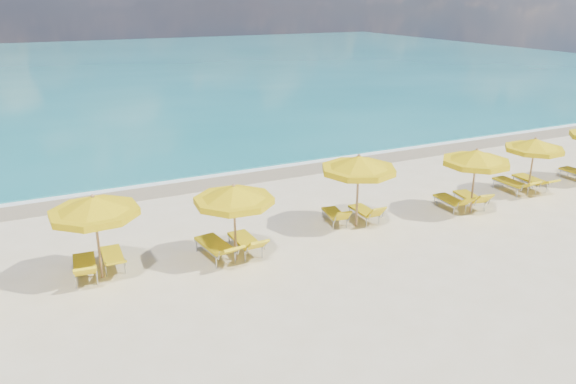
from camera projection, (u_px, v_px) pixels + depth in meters
name	position (u px, v px, depth m)	size (l,w,h in m)	color
ground_plane	(309.00, 242.00, 17.76)	(120.00, 120.00, 0.00)	beige
ocean	(91.00, 70.00, 58.39)	(120.00, 80.00, 0.30)	#16747C
wet_sand_band	(227.00, 177.00, 24.02)	(120.00, 2.60, 0.01)	tan
foam_line	(221.00, 172.00, 24.70)	(120.00, 1.20, 0.03)	white
whitecap_near	(57.00, 143.00, 29.65)	(14.00, 0.36, 0.05)	white
whitecap_far	(251.00, 101.00, 41.40)	(18.00, 0.30, 0.05)	white
umbrella_2	(94.00, 207.00, 14.83)	(3.21, 3.21, 2.45)	tan
umbrella_3	(234.00, 195.00, 15.89)	(2.94, 2.94, 2.37)	tan
umbrella_4	(359.00, 165.00, 18.26)	(2.67, 2.67, 2.53)	tan
umbrella_5	(476.00, 158.00, 19.46)	(3.04, 3.04, 2.40)	tan
umbrella_6	(535.00, 145.00, 21.53)	(2.95, 2.95, 2.26)	tan
lounger_2_left	(85.00, 270.00, 15.47)	(0.75, 1.87, 0.81)	#A5A8AD
lounger_2_right	(113.00, 261.00, 16.04)	(0.65, 1.80, 0.66)	#A5A8AD
lounger_3_left	(216.00, 251.00, 16.58)	(0.92, 2.12, 0.83)	#A5A8AD
lounger_3_right	(246.00, 245.00, 16.97)	(0.67, 1.86, 0.82)	#A5A8AD
lounger_4_left	(335.00, 218.00, 19.15)	(0.79, 1.63, 0.77)	#A5A8AD
lounger_4_right	(365.00, 215.00, 19.37)	(0.60, 1.63, 0.81)	#A5A8AD
lounger_5_left	(451.00, 204.00, 20.38)	(0.67, 1.74, 0.76)	#A5A8AD
lounger_5_right	(470.00, 201.00, 20.64)	(0.89, 1.83, 0.83)	#A5A8AD
lounger_6_left	(511.00, 187.00, 22.16)	(0.66, 1.92, 0.78)	#A5A8AD
lounger_6_right	(531.00, 183.00, 22.54)	(0.77, 1.98, 0.73)	#A5A8AD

